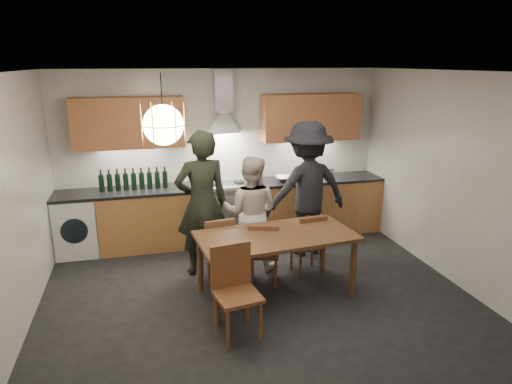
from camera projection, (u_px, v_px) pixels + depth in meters
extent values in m
plane|color=black|center=(259.00, 299.00, 5.38)|extent=(5.00, 5.00, 0.00)
cube|color=white|center=(223.00, 154.00, 7.12)|extent=(5.00, 0.02, 2.60)
cube|color=white|center=(348.00, 288.00, 2.93)|extent=(5.00, 0.02, 2.60)
cube|color=white|center=(11.00, 211.00, 4.43)|extent=(0.02, 4.50, 2.60)
cube|color=white|center=(455.00, 179.00, 5.62)|extent=(0.02, 4.50, 2.60)
cube|color=silver|center=(259.00, 72.00, 4.66)|extent=(5.00, 4.50, 0.02)
cube|color=tan|center=(150.00, 219.00, 6.80)|extent=(1.45, 0.60, 0.86)
cube|color=tan|center=(316.00, 206.00, 7.43)|extent=(2.05, 0.60, 0.86)
cube|color=white|center=(77.00, 226.00, 6.56)|extent=(0.58, 0.58, 0.85)
cube|color=black|center=(127.00, 192.00, 6.61)|extent=(2.05, 0.62, 0.04)
cube|color=black|center=(317.00, 179.00, 7.31)|extent=(2.05, 0.62, 0.04)
cube|color=silver|center=(227.00, 215.00, 7.09)|extent=(0.90, 0.60, 0.80)
cube|color=black|center=(231.00, 222.00, 6.83)|extent=(0.78, 0.02, 0.42)
cube|color=slate|center=(227.00, 188.00, 6.97)|extent=(0.90, 0.60, 0.08)
cube|color=silver|center=(230.00, 188.00, 6.71)|extent=(0.90, 0.08, 0.04)
cube|color=#D28350|center=(129.00, 123.00, 6.48)|extent=(1.55, 0.35, 0.72)
cube|color=#D28350|center=(311.00, 117.00, 7.13)|extent=(1.55, 0.35, 0.72)
cube|color=silver|center=(223.00, 90.00, 6.72)|extent=(0.26, 0.22, 0.62)
cylinder|color=black|center=(162.00, 99.00, 4.40)|extent=(0.01, 0.01, 0.50)
sphere|color=#FFE0A5|center=(163.00, 125.00, 4.47)|extent=(0.40, 0.40, 0.40)
torus|color=gold|center=(163.00, 125.00, 4.47)|extent=(0.43, 0.43, 0.01)
cube|color=brown|center=(276.00, 236.00, 5.30)|extent=(1.90, 1.09, 0.04)
cylinder|color=brown|center=(216.00, 292.00, 4.79)|extent=(0.07, 0.07, 0.73)
cylinder|color=brown|center=(200.00, 264.00, 5.47)|extent=(0.07, 0.07, 0.73)
cylinder|color=brown|center=(353.00, 269.00, 5.34)|extent=(0.07, 0.07, 0.73)
cylinder|color=brown|center=(323.00, 245.00, 6.01)|extent=(0.07, 0.07, 0.73)
cube|color=brown|center=(216.00, 248.00, 5.82)|extent=(0.43, 0.43, 0.04)
cube|color=brown|center=(220.00, 236.00, 5.60)|extent=(0.38, 0.09, 0.42)
cylinder|color=brown|center=(224.00, 257.00, 6.07)|extent=(0.03, 0.03, 0.39)
cylinder|color=brown|center=(232.00, 266.00, 5.80)|extent=(0.03, 0.03, 0.39)
cylinder|color=brown|center=(202.00, 261.00, 5.96)|extent=(0.03, 0.03, 0.39)
cylinder|color=brown|center=(209.00, 270.00, 5.68)|extent=(0.03, 0.03, 0.39)
cube|color=brown|center=(264.00, 253.00, 5.68)|extent=(0.47, 0.47, 0.04)
cube|color=brown|center=(263.00, 242.00, 5.46)|extent=(0.36, 0.15, 0.41)
cylinder|color=brown|center=(276.00, 264.00, 5.88)|extent=(0.03, 0.03, 0.38)
cylinder|color=brown|center=(276.00, 274.00, 5.59)|extent=(0.03, 0.03, 0.38)
cylinder|color=brown|center=(253.00, 263.00, 5.90)|extent=(0.03, 0.03, 0.38)
cylinder|color=brown|center=(251.00, 273.00, 5.61)|extent=(0.03, 0.03, 0.38)
cube|color=brown|center=(307.00, 244.00, 5.97)|extent=(0.40, 0.40, 0.04)
cube|color=brown|center=(313.00, 233.00, 5.75)|extent=(0.37, 0.06, 0.41)
cylinder|color=brown|center=(312.00, 253.00, 6.21)|extent=(0.03, 0.03, 0.38)
cylinder|color=brown|center=(322.00, 262.00, 5.93)|extent=(0.03, 0.03, 0.38)
cylinder|color=brown|center=(291.00, 256.00, 6.11)|extent=(0.03, 0.03, 0.38)
cylinder|color=brown|center=(301.00, 265.00, 5.84)|extent=(0.03, 0.03, 0.38)
cube|color=brown|center=(238.00, 296.00, 4.52)|extent=(0.49, 0.49, 0.04)
cube|color=brown|center=(231.00, 265.00, 4.62)|extent=(0.43, 0.11, 0.47)
cylinder|color=brown|center=(228.00, 330.00, 4.37)|extent=(0.04, 0.04, 0.44)
cylinder|color=brown|center=(216.00, 313.00, 4.68)|extent=(0.04, 0.04, 0.44)
cylinder|color=brown|center=(261.00, 322.00, 4.50)|extent=(0.04, 0.04, 0.44)
cylinder|color=brown|center=(247.00, 306.00, 4.81)|extent=(0.04, 0.04, 0.44)
imported|color=black|center=(202.00, 203.00, 5.84)|extent=(0.75, 0.54, 1.90)
imported|color=beige|center=(251.00, 213.00, 6.07)|extent=(0.92, 0.84, 1.53)
imported|color=black|center=(307.00, 189.00, 6.45)|extent=(1.32, 0.87, 1.92)
imported|color=silver|center=(285.00, 179.00, 7.11)|extent=(0.36, 0.36, 0.08)
cylinder|color=#B3B3B6|center=(327.00, 173.00, 7.33)|extent=(0.29, 0.29, 0.16)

